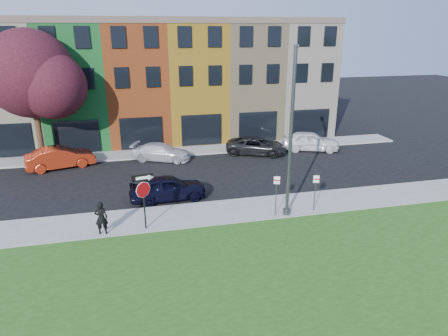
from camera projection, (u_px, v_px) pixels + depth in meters
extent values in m
plane|color=black|center=(260.00, 237.00, 19.46)|extent=(120.00, 120.00, 0.00)
cube|color=gray|center=(277.00, 207.00, 22.62)|extent=(40.00, 3.00, 0.12)
cube|color=gray|center=(168.00, 152.00, 32.58)|extent=(40.00, 2.40, 0.12)
cube|color=beige|center=(17.00, 86.00, 34.07)|extent=(5.00, 10.00, 10.00)
cube|color=#268E38|center=(79.00, 84.00, 35.14)|extent=(5.00, 10.00, 10.00)
cube|color=#B64C1E|center=(137.00, 82.00, 36.21)|extent=(5.00, 10.00, 10.00)
cube|color=gold|center=(191.00, 81.00, 37.28)|extent=(5.00, 10.00, 10.00)
cube|color=#94845F|center=(243.00, 79.00, 38.35)|extent=(5.00, 10.00, 10.00)
cube|color=beige|center=(291.00, 78.00, 39.42)|extent=(5.00, 10.00, 10.00)
cube|color=black|center=(172.00, 131.00, 33.26)|extent=(30.00, 0.12, 2.60)
cylinder|color=black|center=(144.00, 203.00, 19.62)|extent=(0.08, 0.08, 2.81)
cylinder|color=white|center=(143.00, 190.00, 19.37)|extent=(0.83, 0.17, 0.84)
cylinder|color=#93080C|center=(143.00, 190.00, 19.34)|extent=(0.79, 0.16, 0.80)
cube|color=black|center=(142.00, 178.00, 19.16)|extent=(1.04, 0.22, 0.34)
cube|color=white|center=(142.00, 178.00, 19.13)|extent=(0.65, 0.13, 0.14)
imported|color=black|center=(101.00, 218.00, 19.29)|extent=(0.66, 0.47, 1.68)
imported|color=black|center=(168.00, 188.00, 23.50)|extent=(2.28, 4.65, 1.52)
imported|color=maroon|center=(60.00, 158.00, 28.87)|extent=(4.18, 5.65, 1.57)
imported|color=silver|center=(161.00, 152.00, 30.62)|extent=(4.91, 5.74, 1.30)
imported|color=black|center=(257.00, 146.00, 32.14)|extent=(5.76, 6.49, 1.35)
imported|color=white|center=(310.00, 141.00, 33.05)|extent=(4.71, 5.80, 1.59)
cylinder|color=#444649|center=(291.00, 136.00, 20.16)|extent=(0.18, 0.18, 8.78)
cylinder|color=#444649|center=(286.00, 211.00, 21.57)|extent=(0.40, 0.40, 0.30)
cylinder|color=#444649|center=(296.00, 46.00, 19.67)|extent=(0.92, 1.88, 0.12)
cube|color=#444649|center=(297.00, 46.00, 20.70)|extent=(0.45, 0.60, 0.16)
cylinder|color=#444649|center=(276.00, 195.00, 21.09)|extent=(0.05, 0.05, 2.36)
cube|color=white|center=(277.00, 180.00, 20.78)|extent=(0.31, 0.12, 0.42)
cube|color=#93080C|center=(277.00, 180.00, 20.76)|extent=(0.31, 0.11, 0.06)
cylinder|color=#444649|center=(315.00, 192.00, 21.77)|extent=(0.05, 0.05, 2.13)
cube|color=white|center=(316.00, 179.00, 21.49)|extent=(0.31, 0.11, 0.42)
cube|color=#93080C|center=(316.00, 179.00, 21.47)|extent=(0.31, 0.10, 0.06)
cylinder|color=black|center=(39.00, 133.00, 29.67)|extent=(0.44, 0.44, 4.29)
sphere|color=black|center=(30.00, 74.00, 28.24)|extent=(6.23, 6.23, 6.23)
sphere|color=black|center=(53.00, 86.00, 27.97)|extent=(4.68, 4.68, 4.68)
sphere|color=black|center=(14.00, 81.00, 29.15)|extent=(4.36, 4.36, 4.36)
sphere|color=black|center=(34.00, 57.00, 28.52)|extent=(3.74, 3.74, 3.74)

